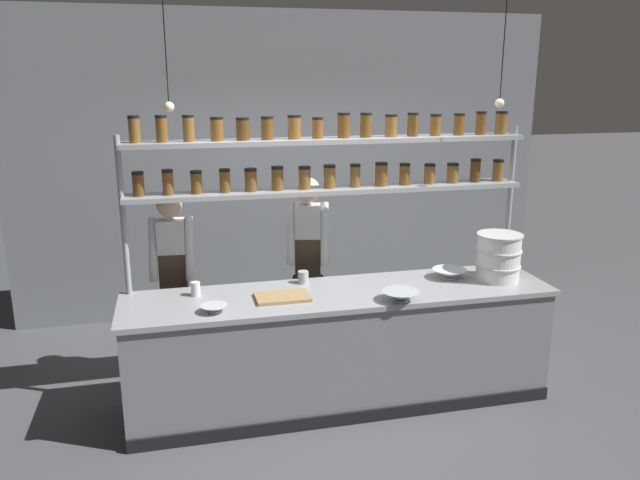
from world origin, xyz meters
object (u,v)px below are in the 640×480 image
Objects in this scene: chef_center at (308,258)px; spice_shelf_unit at (331,167)px; prep_bowl_center_back at (214,309)px; serving_cup_front at (196,289)px; prep_bowl_near_left at (401,296)px; container_stack at (498,257)px; serving_cup_by_board at (303,277)px; chef_left at (174,274)px; cutting_board at (283,297)px; prep_bowl_center_front at (449,274)px.

spice_shelf_unit is at bearing -63.99° from chef_center.
serving_cup_front reaches higher than prep_bowl_center_back.
container_stack is at bearing 16.99° from prep_bowl_near_left.
container_stack reaches higher than prep_bowl_center_back.
prep_bowl_near_left is at bearing -52.57° from chef_center.
serving_cup_by_board is (-0.61, 0.56, 0.01)m from prep_bowl_near_left.
chef_left is at bearing 106.07° from prep_bowl_center_back.
chef_left is 1.91m from prep_bowl_near_left.
chef_left is 1.09m from cutting_board.
cutting_board is 4.07× the size of serving_cup_by_board.
serving_cup_front is at bearing -68.88° from chef_left.
chef_left is at bearing -164.88° from chef_center.
serving_cup_front is at bearing 178.37° from prep_bowl_center_front.
cutting_board is 0.66m from serving_cup_front.
chef_center is (1.15, 0.03, 0.05)m from chef_left.
prep_bowl_center_front is at bearing -7.45° from serving_cup_by_board.
spice_shelf_unit is 32.44× the size of serving_cup_by_board.
spice_shelf_unit is at bearing 166.96° from prep_bowl_center_front.
serving_cup_by_board reaches higher than prep_bowl_center_front.
prep_bowl_near_left is (0.83, -0.25, 0.03)m from cutting_board.
chef_center is 15.87× the size of serving_cup_front.
prep_bowl_center_back is (-0.51, -0.16, 0.01)m from cutting_board.
container_stack is (1.31, -0.34, -0.72)m from spice_shelf_unit.
chef_center reaches higher than container_stack.
cutting_board is at bearing -18.94° from serving_cup_front.
prep_bowl_center_back is (0.27, -0.93, 0.02)m from chef_left.
prep_bowl_near_left is 0.70m from prep_bowl_center_front.
chef_center reaches higher than cutting_board.
spice_shelf_unit reaches higher than container_stack.
serving_cup_front is (-0.99, -0.58, -0.00)m from chef_center.
chef_left reaches higher than prep_bowl_near_left.
prep_bowl_center_front is 1.43× the size of prep_bowl_center_back.
container_stack reaches higher than prep_bowl_near_left.
chef_center is 8.77× the size of prep_bowl_center_back.
prep_bowl_near_left is 2.61× the size of serving_cup_front.
chef_left is at bearing 164.41° from prep_bowl_center_front.
container_stack is 1.58m from serving_cup_by_board.
prep_bowl_center_front is (1.41, 0.16, 0.02)m from cutting_board.
prep_bowl_center_front reaches higher than prep_bowl_center_back.
container_stack is at bearing -10.13° from serving_cup_by_board.
spice_shelf_unit reaches higher than cutting_board.
chef_center reaches higher than chef_left.
chef_left reaches higher than serving_cup_by_board.
chef_center is 6.09× the size of prep_bowl_near_left.
spice_shelf_unit is 1.97× the size of chef_left.
serving_cup_front is (-0.62, 0.21, 0.04)m from cutting_board.
serving_cup_by_board is (0.85, 0.10, -0.00)m from serving_cup_front.
prep_bowl_center_back is (-0.88, -0.96, -0.03)m from chef_center.
prep_bowl_center_back is (-1.92, -0.32, -0.01)m from prep_bowl_center_front.
prep_bowl_center_back is at bearing 176.21° from prep_bowl_near_left.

